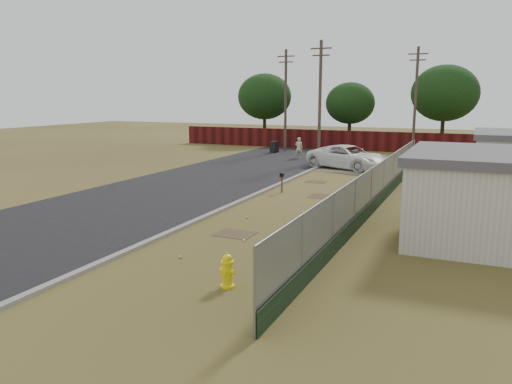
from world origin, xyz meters
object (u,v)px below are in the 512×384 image
at_px(pedestrian, 299,148).
at_px(trash_bin, 274,147).
at_px(pickup_truck, 348,157).
at_px(mailbox, 282,177).
at_px(fire_hydrant, 227,271).

bearing_deg(pedestrian, trash_bin, -52.68).
bearing_deg(pickup_truck, mailbox, -164.35).
bearing_deg(pedestrian, mailbox, 95.13).
height_order(pickup_truck, pedestrian, pedestrian).
bearing_deg(mailbox, trash_bin, 113.00).
bearing_deg(mailbox, fire_hydrant, -75.24).
relative_size(fire_hydrant, pickup_truck, 0.16).
bearing_deg(pedestrian, pickup_truck, 130.06).
distance_m(mailbox, pickup_truck, 10.00).
distance_m(pickup_truck, trash_bin, 11.02).
relative_size(pickup_truck, trash_bin, 5.84).
height_order(fire_hydrant, pedestrian, pedestrian).
relative_size(pedestrian, trash_bin, 1.70).
bearing_deg(pickup_truck, trash_bin, 71.32).
xyz_separation_m(fire_hydrant, trash_bin, (-10.65, 29.97, 0.07)).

